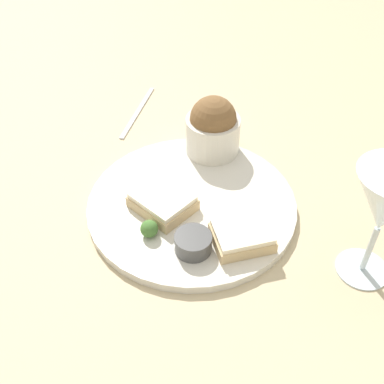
% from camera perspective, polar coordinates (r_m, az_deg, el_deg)
% --- Properties ---
extents(ground_plane, '(4.00, 4.00, 0.00)m').
position_cam_1_polar(ground_plane, '(0.75, -0.00, -1.90)').
color(ground_plane, '#C6B289').
extents(dinner_plate, '(0.32, 0.32, 0.01)m').
position_cam_1_polar(dinner_plate, '(0.74, -0.00, -1.52)').
color(dinner_plate, silver).
rests_on(dinner_plate, ground_plane).
extents(salad_bowl, '(0.09, 0.09, 0.10)m').
position_cam_1_polar(salad_bowl, '(0.81, 2.49, 7.63)').
color(salad_bowl, silver).
rests_on(salad_bowl, dinner_plate).
extents(sauce_ramekin, '(0.05, 0.05, 0.03)m').
position_cam_1_polar(sauce_ramekin, '(0.66, 0.13, -5.96)').
color(sauce_ramekin, '#4C4C4C').
rests_on(sauce_ramekin, dinner_plate).
extents(cheese_toast_near, '(0.10, 0.09, 0.03)m').
position_cam_1_polar(cheese_toast_near, '(0.72, -3.50, -1.15)').
color(cheese_toast_near, '#D1B27F').
rests_on(cheese_toast_near, dinner_plate).
extents(cheese_toast_far, '(0.10, 0.10, 0.03)m').
position_cam_1_polar(cheese_toast_far, '(0.68, 5.96, -5.23)').
color(cheese_toast_far, '#D1B27F').
rests_on(cheese_toast_far, dinner_plate).
extents(garnish, '(0.03, 0.03, 0.03)m').
position_cam_1_polar(garnish, '(0.68, -5.09, -4.35)').
color(garnish, '#477533').
rests_on(garnish, dinner_plate).
extents(fork, '(0.04, 0.18, 0.01)m').
position_cam_1_polar(fork, '(0.96, -6.44, 9.50)').
color(fork, silver).
rests_on(fork, ground_plane).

